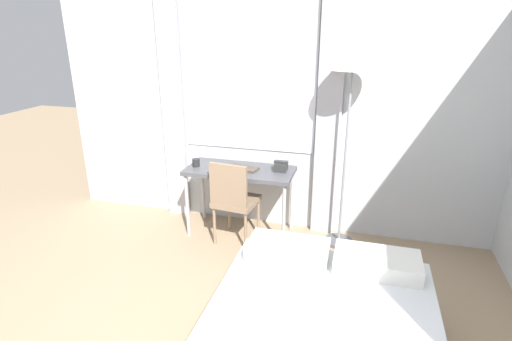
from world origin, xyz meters
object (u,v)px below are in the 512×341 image
desk_chair (234,198)px  telephone (281,166)px  desk (240,175)px  mug (196,163)px  book (244,168)px  standing_lamp (353,66)px

desk_chair → telephone: 0.57m
desk → mug: bearing=-174.6°
desk → telephone: telephone is taller
telephone → book: bearing=-169.0°
desk_chair → mug: 0.56m
standing_lamp → telephone: (-0.62, 0.01, -1.00)m
standing_lamp → mug: standing_lamp is taller
standing_lamp → mug: (-1.50, -0.10, -1.00)m
desk → telephone: size_ratio=7.83×
book → desk_chair: bearing=-100.0°
telephone → mug: telephone is taller
standing_lamp → mug: 1.80m
telephone → book: (-0.37, -0.07, -0.03)m
mug → desk: bearing=5.4°
mug → desk_chair: bearing=-21.3°
standing_lamp → telephone: bearing=179.1°
desk_chair → mug: size_ratio=10.86×
desk_chair → telephone: (0.41, 0.29, 0.27)m
standing_lamp → book: (-0.99, -0.06, -1.03)m
book → mug: 0.51m
desk_chair → desk: bearing=97.2°
telephone → book: telephone is taller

